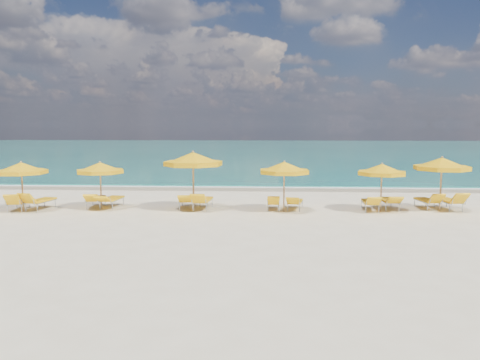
{
  "coord_description": "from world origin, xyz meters",
  "views": [
    {
      "loc": [
        1.14,
        -20.0,
        3.76
      ],
      "look_at": [
        0.0,
        1.5,
        1.2
      ],
      "focal_mm": 35.0,
      "sensor_mm": 36.0,
      "label": 1
    }
  ],
  "objects": [
    {
      "name": "foam_line",
      "position": [
        0.0,
        8.2,
        0.0
      ],
      "size": [
        120.0,
        1.2,
        0.03
      ],
      "primitive_type": "cube",
      "color": "white",
      "rests_on": "ground"
    },
    {
      "name": "umbrella_1",
      "position": [
        -9.32,
        -0.51,
        1.87
      ],
      "size": [
        2.84,
        2.84,
        2.2
      ],
      "rotation": [
        0.0,
        0.0,
        0.4
      ],
      "color": "tan",
      "rests_on": "ground"
    },
    {
      "name": "ocean",
      "position": [
        0.0,
        48.0,
        0.0
      ],
      "size": [
        120.0,
        80.0,
        0.3
      ],
      "primitive_type": "cube",
      "color": "#136B5E",
      "rests_on": "ground"
    },
    {
      "name": "lounger_2_right",
      "position": [
        -5.81,
        0.63,
        0.23
      ],
      "size": [
        0.81,
        2.05,
        0.72
      ],
      "rotation": [
        0.0,
        0.0,
        -0.09
      ],
      "color": "#A5A8AD",
      "rests_on": "ground"
    },
    {
      "name": "lounger_4_right",
      "position": [
        2.5,
        0.58,
        0.21
      ],
      "size": [
        0.87,
        1.81,
        0.72
      ],
      "rotation": [
        0.0,
        0.0,
        -0.18
      ],
      "color": "#A5A8AD",
      "rests_on": "ground"
    },
    {
      "name": "lounger_5_right",
      "position": [
        6.69,
        0.91,
        0.23
      ],
      "size": [
        0.67,
        1.98,
        0.77
      ],
      "rotation": [
        0.0,
        0.0,
        0.01
      ],
      "color": "#A5A8AD",
      "rests_on": "ground"
    },
    {
      "name": "lounger_6_left",
      "position": [
        8.43,
        1.09,
        0.23
      ],
      "size": [
        0.86,
        1.86,
        0.85
      ],
      "rotation": [
        0.0,
        0.0,
        0.15
      ],
      "color": "#A5A8AD",
      "rests_on": "ground"
    },
    {
      "name": "whitecap_far",
      "position": [
        8.0,
        24.0,
        0.0
      ],
      "size": [
        18.0,
        0.3,
        0.05
      ],
      "primitive_type": "cube",
      "color": "white",
      "rests_on": "ground"
    },
    {
      "name": "ground_plane",
      "position": [
        0.0,
        0.0,
        0.0
      ],
      "size": [
        120.0,
        120.0,
        0.0
      ],
      "primitive_type": "plane",
      "color": "beige"
    },
    {
      "name": "whitecap_near",
      "position": [
        -6.0,
        17.0,
        0.0
      ],
      "size": [
        14.0,
        0.36,
        0.05
      ],
      "primitive_type": "cube",
      "color": "white",
      "rests_on": "ground"
    },
    {
      "name": "lounger_5_left",
      "position": [
        5.78,
        0.5,
        0.22
      ],
      "size": [
        0.71,
        1.87,
        0.79
      ],
      "rotation": [
        0.0,
        0.0,
        -0.06
      ],
      "color": "#A5A8AD",
      "rests_on": "ground"
    },
    {
      "name": "lounger_4_left",
      "position": [
        1.53,
        0.52,
        0.2
      ],
      "size": [
        0.56,
        1.59,
        0.76
      ],
      "rotation": [
        0.0,
        0.0,
        -0.0
      ],
      "color": "#A5A8AD",
      "rests_on": "ground"
    },
    {
      "name": "lounger_1_right",
      "position": [
        -8.82,
        -0.0,
        0.24
      ],
      "size": [
        0.97,
        1.97,
        0.91
      ],
      "rotation": [
        0.0,
        0.0,
        -0.18
      ],
      "color": "#A5A8AD",
      "rests_on": "ground"
    },
    {
      "name": "umbrella_3",
      "position": [
        -1.98,
        0.23,
        2.24
      ],
      "size": [
        3.22,
        3.22,
        2.63
      ],
      "rotation": [
        0.0,
        0.0,
        0.28
      ],
      "color": "tan",
      "rests_on": "ground"
    },
    {
      "name": "lounger_2_left",
      "position": [
        -6.55,
        0.67,
        0.23
      ],
      "size": [
        0.92,
        2.02,
        0.79
      ],
      "rotation": [
        0.0,
        0.0,
        0.15
      ],
      "color": "#A5A8AD",
      "rests_on": "ground"
    },
    {
      "name": "wet_sand_band",
      "position": [
        0.0,
        7.4,
        0.0
      ],
      "size": [
        120.0,
        2.6,
        0.01
      ],
      "primitive_type": "cube",
      "color": "tan",
      "rests_on": "ground"
    },
    {
      "name": "lounger_3_left",
      "position": [
        -2.34,
        0.66,
        0.24
      ],
      "size": [
        0.79,
        2.04,
        0.79
      ],
      "rotation": [
        0.0,
        0.0,
        0.08
      ],
      "color": "#A5A8AD",
      "rests_on": "ground"
    },
    {
      "name": "lounger_3_right",
      "position": [
        -1.61,
        0.48,
        0.24
      ],
      "size": [
        0.81,
        2.01,
        0.88
      ],
      "rotation": [
        0.0,
        0.0,
        -0.08
      ],
      "color": "#A5A8AD",
      "rests_on": "ground"
    },
    {
      "name": "lounger_6_right",
      "position": [
        9.31,
        0.92,
        0.24
      ],
      "size": [
        0.93,
        2.01,
        0.92
      ],
      "rotation": [
        0.0,
        0.0,
        0.15
      ],
      "color": "#A5A8AD",
      "rests_on": "ground"
    },
    {
      "name": "umbrella_5",
      "position": [
        6.18,
        0.31,
        1.82
      ],
      "size": [
        2.34,
        2.34,
        2.13
      ],
      "rotation": [
        0.0,
        0.0,
        0.12
      ],
      "color": "tan",
      "rests_on": "ground"
    },
    {
      "name": "umbrella_2",
      "position": [
        -6.16,
        0.3,
        1.83
      ],
      "size": [
        2.12,
        2.12,
        2.15
      ],
      "rotation": [
        0.0,
        0.0,
        0.0
      ],
      "color": "tan",
      "rests_on": "ground"
    },
    {
      "name": "umbrella_4",
      "position": [
        1.98,
        0.02,
        1.9
      ],
      "size": [
        2.9,
        2.9,
        2.23
      ],
      "rotation": [
        0.0,
        0.0,
        0.41
      ],
      "color": "tan",
      "rests_on": "ground"
    },
    {
      "name": "umbrella_6",
      "position": [
        8.8,
        0.58,
        2.05
      ],
      "size": [
        2.96,
        2.96,
        2.4
      ],
      "rotation": [
        0.0,
        0.0,
        0.3
      ],
      "color": "tan",
      "rests_on": "ground"
    },
    {
      "name": "lounger_1_left",
      "position": [
        -9.68,
        -0.24,
        0.23
      ],
      "size": [
        0.97,
        1.89,
        0.88
      ],
      "rotation": [
        0.0,
        0.0,
        0.21
      ],
      "color": "#A5A8AD",
      "rests_on": "ground"
    }
  ]
}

